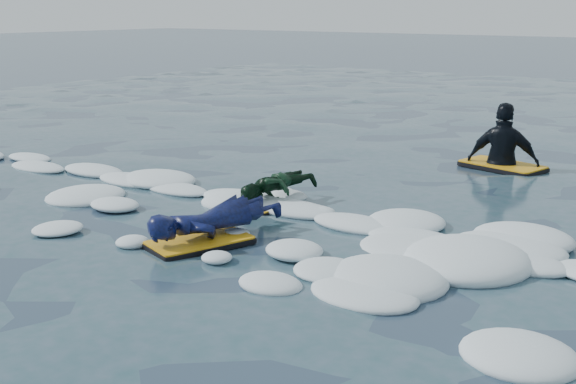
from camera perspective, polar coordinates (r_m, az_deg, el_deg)
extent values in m
plane|color=#192A3D|center=(7.89, -9.31, -3.95)|extent=(120.00, 120.00, 0.00)
cube|color=black|center=(7.69, -6.99, -4.04)|extent=(0.91, 1.22, 0.05)
cube|color=orange|center=(7.68, -6.99, -3.78)|extent=(0.88, 1.19, 0.02)
imported|color=#0C155A|center=(7.81, -5.79, -2.18)|extent=(0.88, 1.71, 0.39)
cube|color=black|center=(9.06, -1.53, -1.16)|extent=(0.41, 0.72, 0.04)
cube|color=orange|center=(9.05, -1.53, -1.01)|extent=(0.39, 0.71, 0.01)
cube|color=#166BAB|center=(9.05, -1.53, -0.96)|extent=(0.14, 0.68, 0.00)
imported|color=#0D321A|center=(9.16, -0.78, 0.28)|extent=(0.78, 1.17, 0.41)
cube|color=black|center=(11.76, 16.59, 1.93)|extent=(1.39, 0.96, 0.06)
cube|color=orange|center=(11.75, 16.60, 2.14)|extent=(1.35, 0.93, 0.02)
imported|color=black|center=(11.75, 16.61, 2.19)|extent=(1.17, 0.65, 1.89)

